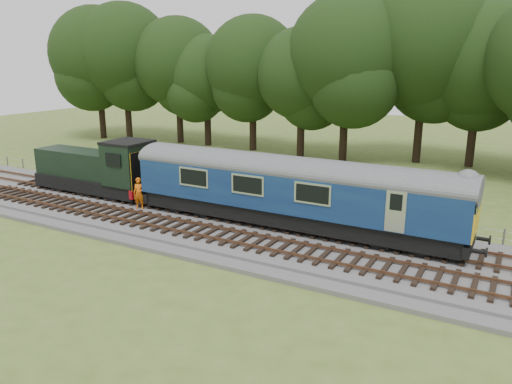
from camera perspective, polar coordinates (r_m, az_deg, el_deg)
The scene contains 9 objects.
ground at distance 27.52m, azimuth -4.68°, elevation -4.22°, with size 120.00×120.00×0.00m, color #4B6425.
ballast at distance 27.46m, azimuth -4.69°, elevation -3.88°, with size 70.00×7.00×0.35m, color #4C4C4F.
track_north at distance 28.50m, azimuth -3.15°, elevation -2.62°, with size 67.20×2.40×0.21m.
track_south at distance 26.14m, azimuth -6.63°, elevation -4.37°, with size 67.20×2.40×0.21m.
fence at distance 31.17m, azimuth -0.12°, elevation -1.82°, with size 64.00×0.12×1.00m, color #6B6054, non-canonical shape.
tree_line at distance 46.80m, azimuth 10.34°, elevation 3.72°, with size 70.00×8.00×18.00m, color black, non-canonical shape.
dmu_railcar at distance 26.11m, azimuth 4.02°, elevation 0.70°, with size 18.05×2.86×3.88m.
shunter_loco at distance 34.34m, azimuth -17.58°, elevation 2.46°, with size 8.91×2.60×3.38m.
worker at distance 30.37m, azimuth -13.23°, elevation -0.15°, with size 0.69×0.45×1.90m, color orange.
Camera 1 is at (14.45, -21.57, 9.14)m, focal length 35.00 mm.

